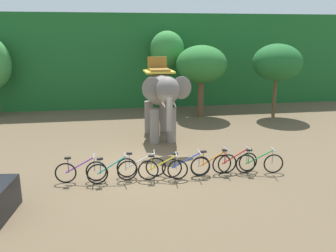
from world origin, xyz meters
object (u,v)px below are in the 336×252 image
Objects in this scene: bike_purple at (81,171)px; bike_teal at (112,171)px; tree_center_left at (201,65)px; tree_center at (277,63)px; bike_yellow at (163,169)px; bike_orange at (214,164)px; bike_green at (259,163)px; bike_blue at (186,167)px; tree_far_right at (167,51)px; bike_white at (141,167)px; bike_red at (235,162)px; elephant at (161,93)px.

bike_teal is (1.04, -0.19, 0.00)m from bike_purple.
tree_center_left is 2.45× the size of bike_purple.
tree_center is 2.51× the size of bike_yellow.
bike_orange is 1.01× the size of bike_green.
bike_blue is at bearing 0.48° from bike_teal.
tree_far_right is at bearing 89.27° from bike_orange.
bike_purple is at bearing 177.53° from bike_green.
bike_purple and bike_white have the same top height.
bike_teal is at bearing -178.10° from bike_red.
bike_purple is 4.58m from bike_orange.
tree_far_right is at bearing 71.48° from bike_teal.
bike_red is 1.01× the size of bike_green.
tree_far_right is 2.92× the size of bike_orange.
tree_far_right is at bearing 93.46° from bike_red.
tree_far_right is 2.94× the size of bike_green.
tree_far_right is 11.66m from bike_green.
bike_blue is 1.82m from bike_red.
tree_center_left reaches higher than bike_green.
bike_white and bike_yellow have the same top height.
bike_white is 2.56m from bike_orange.
tree_center reaches higher than elephant.
bike_purple and bike_orange have the same top height.
tree_center_left is at bearing -50.21° from tree_far_right.
bike_purple is 1.01× the size of bike_teal.
bike_green is at bearing -91.27° from tree_center_left.
bike_purple is 1.00× the size of bike_yellow.
tree_center is at bearing 48.59° from bike_blue.
bike_purple is 2.75m from bike_yellow.
bike_orange is at bearing -90.73° from tree_far_right.
tree_far_right is 1.19× the size of tree_center_left.
bike_white is (-1.34, -4.36, -1.82)m from elephant.
elephant reaches higher than bike_blue.
bike_green is at bearing -2.47° from bike_purple.
tree_far_right is 2.93× the size of bike_white.
elephant reaches higher than bike_green.
bike_yellow is 3.48m from bike_green.
bike_white is at bearing -116.80° from tree_center_left.
bike_green is (2.84, -4.72, -1.82)m from elephant.
bike_orange is (4.58, -0.08, 0.00)m from bike_purple.
bike_green is at bearing -58.92° from elephant.
bike_orange and bike_green have the same top height.
tree_far_right reaches higher than bike_purple.
elephant is 2.43× the size of bike_purple.
tree_center_left is at bearing 63.20° from bike_white.
bike_green is at bearing -82.34° from tree_far_right.
elephant is 2.43× the size of bike_blue.
tree_center_left is at bearing 67.87° from bike_yellow.
bike_white is at bearing 170.43° from bike_blue.
tree_far_right is at bearing 77.93° from elephant.
elephant is 4.97m from bike_blue.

